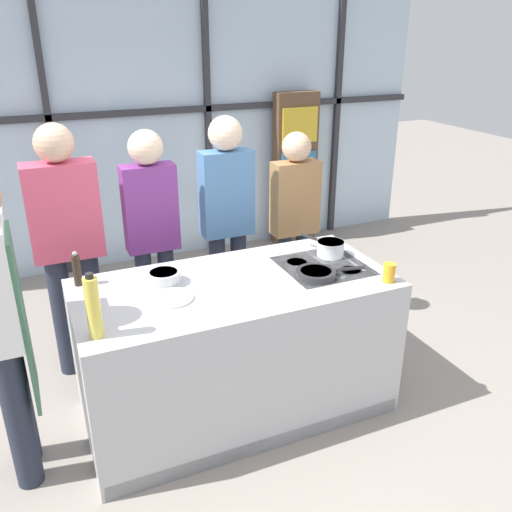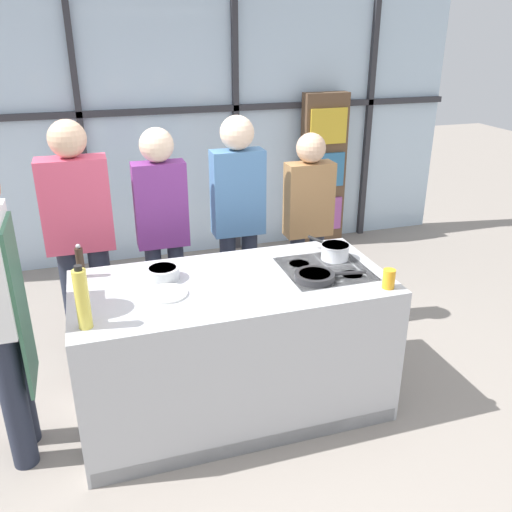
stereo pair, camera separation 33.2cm
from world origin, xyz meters
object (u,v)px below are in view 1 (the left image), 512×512
spectator_far_right (295,217)px  juice_glass_near (389,273)px  chef (0,317)px  pepper_grinder (77,270)px  spectator_far_left (68,239)px  spectator_center_left (152,229)px  saucepan (330,248)px  oil_bottle (93,307)px  white_plate (172,298)px  mixing_bowl (164,277)px  frying_pan (317,273)px  spectator_center_right (227,215)px

spectator_far_right → juice_glass_near: (-0.01, -1.23, 0.04)m
chef → pepper_grinder: chef is taller
spectator_far_left → juice_glass_near: (1.69, -1.23, -0.04)m
spectator_center_left → saucepan: spectator_center_left is taller
oil_bottle → pepper_grinder: 0.64m
chef → spectator_far_left: size_ratio=0.97×
spectator_far_right → white_plate: bearing=36.6°
juice_glass_near → spectator_far_left: bearing=144.1°
spectator_far_left → juice_glass_near: spectator_far_left is taller
oil_bottle → juice_glass_near: 1.69m
oil_bottle → mixing_bowl: bearing=44.8°
spectator_center_left → spectator_far_right: 1.13m
frying_pan → spectator_center_left: bearing=127.7°
spectator_far_left → spectator_far_right: (1.70, 0.00, -0.08)m
white_plate → mixing_bowl: (0.01, 0.22, 0.03)m
chef → oil_bottle: bearing=58.5°
spectator_far_right → frying_pan: bearing=70.0°
spectator_far_left → saucepan: 1.74m
spectator_center_right → pepper_grinder: (-1.14, -0.53, -0.02)m
spectator_center_left → pepper_grinder: bearing=43.1°
spectator_far_left → juice_glass_near: bearing=144.1°
mixing_bowl → saucepan: bearing=-1.6°
pepper_grinder → juice_glass_near: pepper_grinder is taller
oil_bottle → pepper_grinder: oil_bottle is taller
chef → frying_pan: 1.76m
spectator_center_right → saucepan: size_ratio=5.34×
white_plate → juice_glass_near: bearing=-13.4°
spectator_far_left → spectator_far_right: spectator_far_left is taller
spectator_center_left → mixing_bowl: 0.72m
saucepan → pepper_grinder: (-1.58, 0.21, 0.04)m
white_plate → pepper_grinder: 0.61m
oil_bottle → juice_glass_near: bearing=-2.0°
spectator_far_left → frying_pan: bearing=143.3°
spectator_far_left → white_plate: (0.45, -0.93, -0.09)m
chef → oil_bottle: size_ratio=5.04×
spectator_center_left → saucepan: 1.26m
chef → spectator_far_left: (0.42, 0.91, 0.03)m
chef → spectator_center_left: bearing=132.7°
saucepan → pepper_grinder: size_ratio=1.53×
spectator_center_left → juice_glass_near: size_ratio=14.75×
spectator_far_right → chef: bearing=23.2°
spectator_far_left → white_plate: size_ratio=7.28×
chef → saucepan: size_ratio=5.26×
white_plate → spectator_center_right: bearing=53.6°
spectator_center_right → spectator_far_right: (0.57, 0.00, -0.10)m
spectator_far_right → juice_glass_near: bearing=89.7°
spectator_far_right → oil_bottle: bearing=34.6°
chef → spectator_center_left: size_ratio=1.02×
chef → spectator_far_right: bearing=113.2°
spectator_far_right → oil_bottle: size_ratio=4.66×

